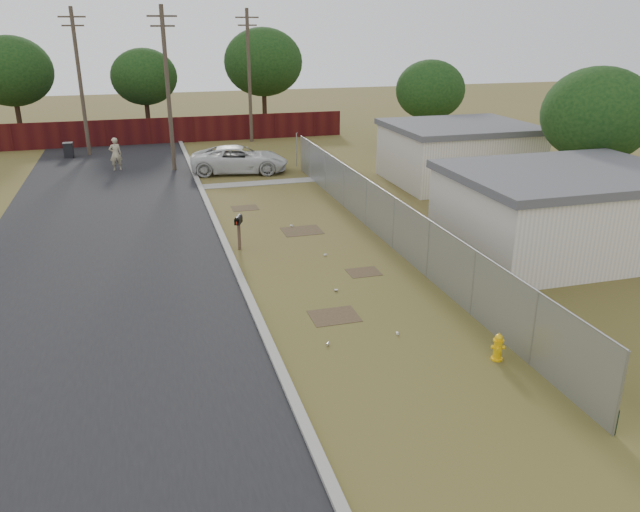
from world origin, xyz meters
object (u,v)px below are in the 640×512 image
object	(u,v)px
fire_hydrant	(498,347)
pickup_truck	(239,159)
pedestrian	(115,154)
trash_bin	(69,150)
mailbox	(239,223)

from	to	relation	value
fire_hydrant	pickup_truck	bearing A→B (deg)	97.14
pedestrian	trash_bin	bearing A→B (deg)	-70.05
fire_hydrant	mailbox	world-z (taller)	mailbox
fire_hydrant	mailbox	size ratio (longest dim) A/B	0.56
trash_bin	mailbox	bearing A→B (deg)	-69.09
mailbox	pickup_truck	size ratio (longest dim) A/B	0.24
fire_hydrant	trash_bin	bearing A→B (deg)	112.79
mailbox	fire_hydrant	bearing A→B (deg)	-63.61
mailbox	pedestrian	size ratio (longest dim) A/B	0.70
mailbox	pedestrian	bearing A→B (deg)	106.90
mailbox	trash_bin	distance (m)	21.48
mailbox	trash_bin	xyz separation A→B (m)	(-7.66, 20.06, -0.56)
pickup_truck	pedestrian	size ratio (longest dim) A/B	2.86
pedestrian	trash_bin	distance (m)	5.55
fire_hydrant	trash_bin	distance (m)	32.64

